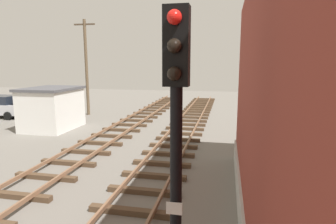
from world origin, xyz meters
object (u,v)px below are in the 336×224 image
signal_mast (176,140)px  parked_car_silver (2,106)px  control_hut (52,108)px  parked_car_white (35,107)px  utility_pole_far (86,66)px

signal_mast → parked_car_silver: (-17.03, 15.47, -2.31)m
control_hut → parked_car_white: 4.91m
control_hut → utility_pole_far: bearing=92.1°
signal_mast → parked_car_white: (-14.25, 15.83, -2.31)m
parked_car_white → parked_car_silver: (-2.78, -0.35, 0.00)m
utility_pole_far → signal_mast: bearing=-59.1°
parked_car_white → signal_mast: bearing=-48.0°
signal_mast → parked_car_silver: size_ratio=1.21×
parked_car_silver → control_hut: bearing=-23.8°
parked_car_white → parked_car_silver: same height
signal_mast → parked_car_silver: bearing=137.7°
signal_mast → control_hut: signal_mast is taller
signal_mast → control_hut: 16.55m
parked_car_white → utility_pole_far: utility_pole_far is taller
control_hut → parked_car_white: size_ratio=0.90×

